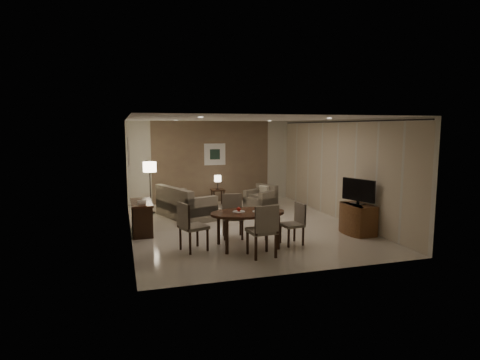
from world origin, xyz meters
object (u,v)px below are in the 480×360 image
object	(u,v)px
dining_table	(248,229)
floor_lamp	(150,188)
chair_far	(233,217)
armchair	(261,197)
chair_left	(194,226)
side_table	(218,197)
chair_near	(262,230)
sofa	(186,202)
chair_right	(292,224)
console_desk	(142,217)
tv_cabinet	(358,219)

from	to	relation	value
dining_table	floor_lamp	size ratio (longest dim) A/B	1.06
chair_far	armchair	distance (m)	3.48
chair_left	side_table	xyz separation A→B (m)	(1.58, 4.50, -0.24)
chair_near	sofa	world-z (taller)	chair_near
chair_far	side_table	xyz separation A→B (m)	(0.57, 3.83, -0.23)
chair_far	side_table	distance (m)	3.88
chair_right	chair_far	bearing A→B (deg)	-135.45
floor_lamp	console_desk	bearing A→B (deg)	-99.39
chair_near	side_table	bearing A→B (deg)	-98.91
side_table	chair_right	bearing A→B (deg)	-83.94
chair_near	chair_far	distance (m)	1.43
chair_near	armchair	world-z (taller)	chair_near
console_desk	chair_right	xyz separation A→B (m)	(3.02, -1.88, 0.07)
sofa	side_table	bearing A→B (deg)	-61.90
sofa	armchair	bearing A→B (deg)	-96.29
floor_lamp	armchair	bearing A→B (deg)	-4.13
chair_left	armchair	world-z (taller)	chair_left
chair_near	floor_lamp	size ratio (longest dim) A/B	0.69
dining_table	chair_far	xyz separation A→B (m)	(-0.12, 0.75, 0.12)
chair_right	floor_lamp	xyz separation A→B (m)	(-2.65, 4.11, 0.31)
chair_near	chair_far	xyz separation A→B (m)	(-0.18, 1.42, -0.03)
chair_left	sofa	size ratio (longest dim) A/B	0.54
armchair	sofa	bearing A→B (deg)	-104.39
console_desk	side_table	world-z (taller)	console_desk
chair_near	armchair	size ratio (longest dim) A/B	1.30
console_desk	chair_left	distance (m)	1.95
tv_cabinet	side_table	xyz separation A→B (m)	(-2.37, 4.30, -0.09)
chair_near	chair_right	bearing A→B (deg)	-152.24
dining_table	tv_cabinet	bearing A→B (deg)	5.64
tv_cabinet	floor_lamp	size ratio (longest dim) A/B	0.60
console_desk	tv_cabinet	world-z (taller)	console_desk
chair_right	floor_lamp	size ratio (longest dim) A/B	0.59
chair_near	sofa	xyz separation A→B (m)	(-0.87, 3.81, -0.08)
chair_near	side_table	world-z (taller)	chair_near
side_table	chair_near	bearing A→B (deg)	-94.27
side_table	console_desk	bearing A→B (deg)	-132.01
chair_near	armchair	bearing A→B (deg)	-114.03
floor_lamp	sofa	bearing A→B (deg)	-43.76
chair_left	chair_right	world-z (taller)	chair_left
dining_table	side_table	world-z (taller)	dining_table
tv_cabinet	chair_left	bearing A→B (deg)	-177.11
chair_left	sofa	xyz separation A→B (m)	(0.32, 3.07, -0.07)
chair_left	console_desk	bearing A→B (deg)	9.00
chair_far	dining_table	bearing A→B (deg)	-70.62
armchair	side_table	xyz separation A→B (m)	(-1.17, 0.81, -0.10)
chair_far	sofa	distance (m)	2.50
dining_table	chair_right	size ratio (longest dim) A/B	1.80
chair_near	chair_right	distance (m)	1.06
chair_near	console_desk	bearing A→B (deg)	-53.53
chair_left	armchair	xyz separation A→B (m)	(2.75, 3.69, -0.15)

